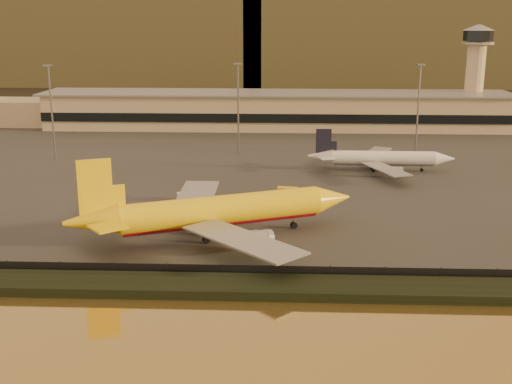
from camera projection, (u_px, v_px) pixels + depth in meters
ground at (265, 250)px, 106.97m from camera, size 900.00×900.00×0.00m
embankment at (261, 287)px, 90.38m from camera, size 320.00×7.00×1.40m
tarmac at (274, 144)px, 198.60m from camera, size 320.00×220.00×0.20m
perimeter_fence at (262, 272)px, 94.09m from camera, size 300.00×0.05×2.20m
terminal_building at (235, 110)px, 227.11m from camera, size 202.00×25.00×12.60m
control_tower at (476, 66)px, 224.78m from camera, size 11.20×11.20×35.50m
apron_light_masts at (328, 101)px, 174.62m from camera, size 152.20×12.20×25.40m
distant_hills at (250, 29)px, 427.77m from camera, size 470.00×160.00×70.00m
dhl_cargo_jet at (217, 212)px, 111.61m from camera, size 49.68×47.03×15.51m
white_narrowbody_jet at (381, 159)px, 161.62m from camera, size 36.76×35.99×10.59m
gse_vehicle_yellow at (287, 192)px, 138.74m from camera, size 4.62×2.70×1.95m
gse_vehicle_white at (187, 197)px, 135.09m from camera, size 4.55×3.15×1.88m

